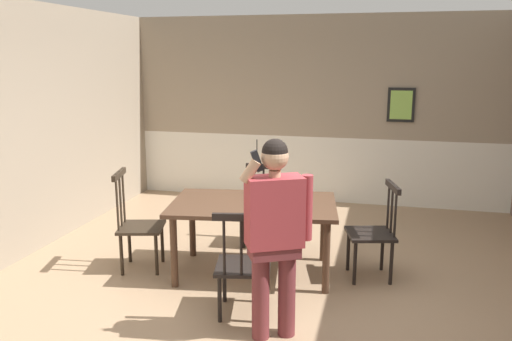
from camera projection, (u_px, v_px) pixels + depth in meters
ground_plane at (264, 297)px, 4.87m from camera, size 7.72×7.72×0.00m
room_back_partition at (317, 114)px, 7.92m from camera, size 5.79×0.17×2.82m
dining_table at (253, 211)px, 5.29m from camera, size 1.79×1.25×0.76m
chair_near_window at (137, 224)px, 5.44m from camera, size 0.54×0.54×1.06m
chair_by_doorway at (374, 232)px, 5.22m from camera, size 0.55×0.55×0.98m
chair_at_table_head at (261, 206)px, 6.21m from camera, size 0.46×0.46×0.94m
chair_opposite_corner at (243, 264)px, 4.46m from camera, size 0.55×0.55×0.97m
person_figure at (275, 227)px, 4.00m from camera, size 0.53×0.41×1.61m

